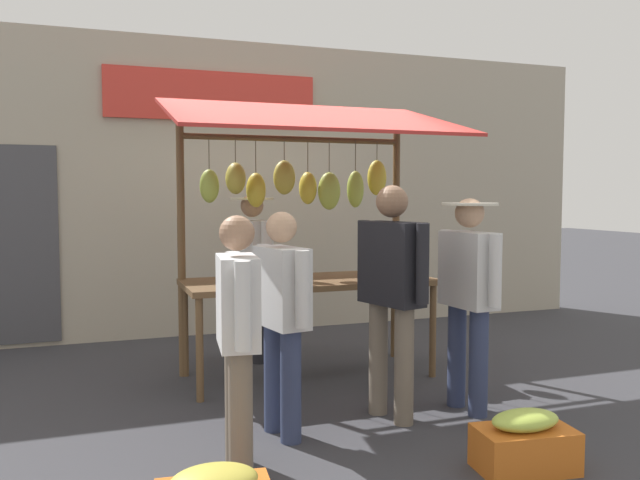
{
  "coord_description": "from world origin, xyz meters",
  "views": [
    {
      "loc": [
        1.88,
        5.5,
        1.64
      ],
      "look_at": [
        0.0,
        0.3,
        1.25
      ],
      "focal_mm": 36.93,
      "sensor_mm": 36.0,
      "label": 1
    }
  ],
  "objects_px": {
    "market_stall": "(304,202)",
    "vendor_with_sunhat": "(252,263)",
    "shopper_with_shopping_bag": "(468,287)",
    "shopper_with_ponytail": "(282,310)",
    "shopper_in_striped_shirt": "(238,327)",
    "shopper_in_grey_tee": "(391,284)",
    "produce_crate_side": "(525,443)"
  },
  "relations": [
    {
      "from": "market_stall",
      "to": "vendor_with_sunhat",
      "type": "distance_m",
      "value": 0.96
    },
    {
      "from": "shopper_in_grey_tee",
      "to": "shopper_with_shopping_bag",
      "type": "height_order",
      "value": "shopper_in_grey_tee"
    },
    {
      "from": "shopper_in_striped_shirt",
      "to": "shopper_with_ponytail",
      "type": "bearing_deg",
      "value": -34.61
    },
    {
      "from": "shopper_with_ponytail",
      "to": "shopper_in_striped_shirt",
      "type": "height_order",
      "value": "shopper_with_ponytail"
    },
    {
      "from": "shopper_with_ponytail",
      "to": "market_stall",
      "type": "bearing_deg",
      "value": -34.45
    },
    {
      "from": "shopper_with_shopping_bag",
      "to": "shopper_with_ponytail",
      "type": "xyz_separation_m",
      "value": [
        1.46,
        0.03,
        -0.08
      ]
    },
    {
      "from": "shopper_in_striped_shirt",
      "to": "shopper_with_shopping_bag",
      "type": "bearing_deg",
      "value": -68.51
    },
    {
      "from": "shopper_in_grey_tee",
      "to": "market_stall",
      "type": "bearing_deg",
      "value": -6.09
    },
    {
      "from": "shopper_in_grey_tee",
      "to": "vendor_with_sunhat",
      "type": "bearing_deg",
      "value": -0.85
    },
    {
      "from": "market_stall",
      "to": "shopper_with_shopping_bag",
      "type": "height_order",
      "value": "market_stall"
    },
    {
      "from": "shopper_with_shopping_bag",
      "to": "produce_crate_side",
      "type": "distance_m",
      "value": 1.34
    },
    {
      "from": "market_stall",
      "to": "shopper_with_ponytail",
      "type": "bearing_deg",
      "value": 65.82
    },
    {
      "from": "shopper_in_grey_tee",
      "to": "shopper_with_ponytail",
      "type": "distance_m",
      "value": 0.85
    },
    {
      "from": "market_stall",
      "to": "shopper_with_ponytail",
      "type": "relative_size",
      "value": 1.64
    },
    {
      "from": "shopper_in_striped_shirt",
      "to": "market_stall",
      "type": "bearing_deg",
      "value": -22.06
    },
    {
      "from": "shopper_with_ponytail",
      "to": "produce_crate_side",
      "type": "height_order",
      "value": "shopper_with_ponytail"
    },
    {
      "from": "vendor_with_sunhat",
      "to": "shopper_with_ponytail",
      "type": "relative_size",
      "value": 1.07
    },
    {
      "from": "shopper_with_shopping_bag",
      "to": "shopper_in_striped_shirt",
      "type": "relative_size",
      "value": 1.06
    },
    {
      "from": "shopper_in_grey_tee",
      "to": "shopper_with_ponytail",
      "type": "height_order",
      "value": "shopper_in_grey_tee"
    },
    {
      "from": "market_stall",
      "to": "shopper_with_shopping_bag",
      "type": "xyz_separation_m",
      "value": [
        -0.84,
        1.36,
        -0.62
      ]
    },
    {
      "from": "vendor_with_sunhat",
      "to": "shopper_with_ponytail",
      "type": "bearing_deg",
      "value": -19.94
    },
    {
      "from": "shopper_with_ponytail",
      "to": "vendor_with_sunhat",
      "type": "bearing_deg",
      "value": -18.95
    },
    {
      "from": "shopper_with_shopping_bag",
      "to": "shopper_in_striped_shirt",
      "type": "distance_m",
      "value": 1.93
    },
    {
      "from": "market_stall",
      "to": "shopper_in_striped_shirt",
      "type": "relative_size",
      "value": 1.65
    },
    {
      "from": "shopper_in_grey_tee",
      "to": "produce_crate_side",
      "type": "height_order",
      "value": "shopper_in_grey_tee"
    },
    {
      "from": "produce_crate_side",
      "to": "shopper_with_ponytail",
      "type": "bearing_deg",
      "value": -40.66
    },
    {
      "from": "vendor_with_sunhat",
      "to": "shopper_in_grey_tee",
      "type": "height_order",
      "value": "shopper_in_grey_tee"
    },
    {
      "from": "shopper_with_shopping_bag",
      "to": "shopper_in_striped_shirt",
      "type": "height_order",
      "value": "shopper_with_shopping_bag"
    },
    {
      "from": "shopper_with_shopping_bag",
      "to": "shopper_in_striped_shirt",
      "type": "xyz_separation_m",
      "value": [
        1.87,
        0.48,
        -0.08
      ]
    },
    {
      "from": "market_stall",
      "to": "shopper_with_ponytail",
      "type": "height_order",
      "value": "market_stall"
    },
    {
      "from": "market_stall",
      "to": "shopper_in_grey_tee",
      "type": "relative_size",
      "value": 1.47
    },
    {
      "from": "market_stall",
      "to": "shopper_in_striped_shirt",
      "type": "xyz_separation_m",
      "value": [
        1.03,
        1.84,
        -0.7
      ]
    }
  ]
}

